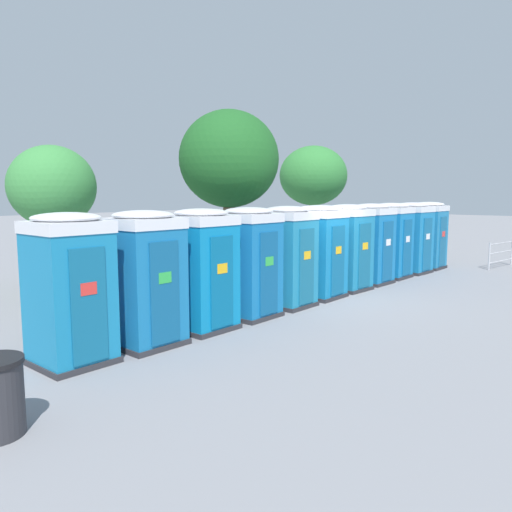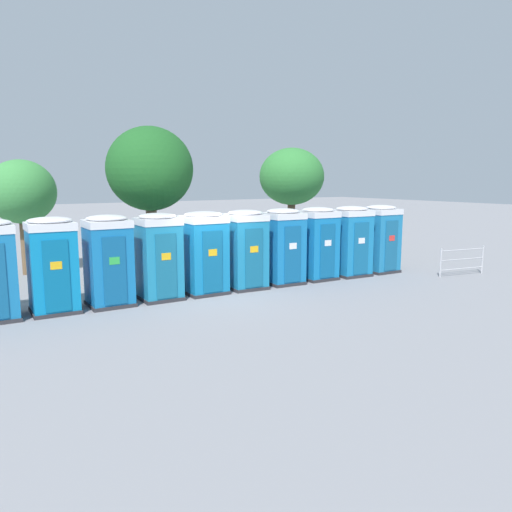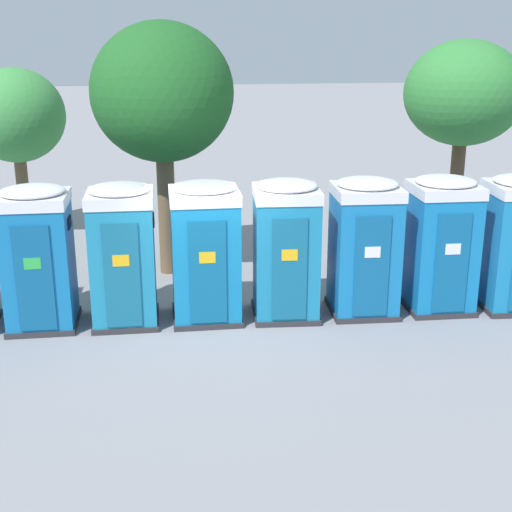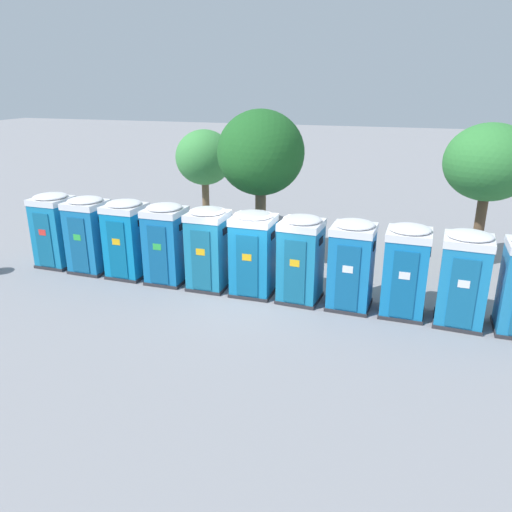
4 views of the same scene
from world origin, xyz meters
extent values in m
plane|color=gray|center=(0.00, 0.00, 0.00)|extent=(120.00, 120.00, 0.00)
cube|color=#2D2D33|center=(-7.26, 0.58, 0.05)|extent=(1.22, 1.24, 0.10)
cube|color=#177CB0|center=(-7.26, 0.58, 1.15)|extent=(1.17, 1.18, 2.10)
cube|color=#116089|center=(-7.28, -0.01, 1.07)|extent=(0.62, 0.05, 1.85)
cube|color=red|center=(-7.28, -0.03, 1.35)|extent=(0.28, 0.02, 0.20)
cube|color=black|center=(-6.68, 0.56, 1.89)|extent=(0.04, 0.36, 0.20)
cube|color=white|center=(-7.26, 0.58, 2.30)|extent=(1.20, 1.21, 0.20)
ellipsoid|color=white|center=(-7.26, 0.58, 2.45)|extent=(1.14, 1.15, 0.18)
cube|color=#2D2D33|center=(-5.81, 0.44, 0.05)|extent=(1.26, 1.24, 0.10)
cube|color=#166EAB|center=(-5.81, 0.44, 1.15)|extent=(1.20, 1.18, 2.10)
cube|color=#115686|center=(-5.83, -0.14, 1.07)|extent=(0.64, 0.05, 1.85)
cube|color=green|center=(-5.83, -0.16, 1.35)|extent=(0.28, 0.02, 0.20)
cube|color=black|center=(-5.22, 0.42, 1.89)|extent=(0.04, 0.36, 0.20)
cube|color=white|center=(-5.81, 0.44, 2.30)|extent=(1.23, 1.22, 0.20)
ellipsoid|color=white|center=(-5.81, 0.44, 2.45)|extent=(1.17, 1.16, 0.18)
cube|color=#2D2D33|center=(-4.35, 0.40, 0.05)|extent=(1.23, 1.23, 0.10)
cube|color=#0C7BBA|center=(-4.35, 0.40, 1.15)|extent=(1.17, 1.17, 2.10)
cube|color=#096091|center=(-4.37, -0.18, 1.07)|extent=(0.63, 0.05, 1.85)
cube|color=yellow|center=(-4.37, -0.20, 1.35)|extent=(0.28, 0.02, 0.20)
cube|color=black|center=(-3.77, 0.38, 1.89)|extent=(0.03, 0.36, 0.20)
cube|color=white|center=(-4.35, 0.40, 2.30)|extent=(1.21, 1.21, 0.20)
ellipsoid|color=white|center=(-4.35, 0.40, 2.45)|extent=(1.15, 1.15, 0.18)
cube|color=#2D2D33|center=(-2.90, 0.33, 0.05)|extent=(1.20, 1.21, 0.10)
cube|color=#146CAF|center=(-2.90, 0.33, 1.15)|extent=(1.14, 1.16, 2.10)
cube|color=#0F5488|center=(-2.91, -0.26, 1.07)|extent=(0.62, 0.04, 1.85)
cube|color=green|center=(-2.91, -0.27, 1.35)|extent=(0.28, 0.01, 0.20)
cube|color=black|center=(-2.32, 0.32, 1.89)|extent=(0.03, 0.36, 0.20)
cube|color=white|center=(-2.90, 0.33, 2.30)|extent=(1.18, 1.19, 0.20)
ellipsoid|color=white|center=(-2.90, 0.33, 2.45)|extent=(1.12, 1.13, 0.18)
cube|color=#2D2D33|center=(-1.44, 0.27, 0.05)|extent=(1.18, 1.22, 0.10)
cube|color=teal|center=(-1.44, 0.27, 1.15)|extent=(1.13, 1.16, 2.10)
cube|color=#156385|center=(-1.45, -0.31, 1.07)|extent=(0.61, 0.04, 1.85)
cube|color=yellow|center=(-1.46, -0.33, 1.35)|extent=(0.28, 0.01, 0.20)
cube|color=black|center=(-0.88, 0.26, 1.89)|extent=(0.03, 0.36, 0.20)
cube|color=white|center=(-1.44, 0.27, 2.30)|extent=(1.16, 1.19, 0.20)
ellipsoid|color=white|center=(-1.44, 0.27, 2.45)|extent=(1.10, 1.14, 0.18)
cube|color=#2D2D33|center=(0.01, 0.23, 0.05)|extent=(1.25, 1.21, 0.10)
cube|color=#1378B5|center=(0.01, 0.23, 1.15)|extent=(1.19, 1.15, 2.10)
cube|color=#0F5E8D|center=(0.00, -0.35, 1.07)|extent=(0.65, 0.04, 1.85)
cube|color=yellow|center=(0.00, -0.37, 1.35)|extent=(0.28, 0.01, 0.20)
cube|color=black|center=(0.61, 0.23, 1.89)|extent=(0.03, 0.36, 0.20)
cube|color=white|center=(0.01, 0.23, 2.30)|extent=(1.22, 1.19, 0.20)
ellipsoid|color=white|center=(0.01, 0.23, 2.45)|extent=(1.16, 1.13, 0.18)
cube|color=#2D2D33|center=(1.46, 0.16, 0.05)|extent=(1.26, 1.28, 0.10)
cube|color=teal|center=(1.46, 0.16, 1.15)|extent=(1.20, 1.22, 2.10)
cube|color=#135F85|center=(1.42, -0.42, 1.07)|extent=(0.62, 0.08, 1.85)
cube|color=yellow|center=(1.42, -0.44, 1.35)|extent=(0.28, 0.03, 0.20)
cube|color=black|center=(2.03, 0.12, 1.89)|extent=(0.05, 0.36, 0.20)
cube|color=white|center=(1.46, 0.16, 2.30)|extent=(1.24, 1.26, 0.20)
ellipsoid|color=white|center=(1.46, 0.16, 2.45)|extent=(1.18, 1.20, 0.18)
cube|color=#2D2D33|center=(2.92, 0.12, 0.05)|extent=(1.26, 1.26, 0.10)
cube|color=#1571B5|center=(2.92, 0.12, 1.15)|extent=(1.20, 1.20, 2.10)
cube|color=#10588D|center=(2.88, -0.47, 1.07)|extent=(0.63, 0.06, 1.85)
cube|color=white|center=(2.88, -0.48, 1.35)|extent=(0.28, 0.02, 0.20)
cube|color=black|center=(3.50, 0.09, 1.89)|extent=(0.04, 0.36, 0.20)
cube|color=white|center=(2.92, 0.12, 2.30)|extent=(1.23, 1.24, 0.20)
ellipsoid|color=white|center=(2.92, 0.12, 2.45)|extent=(1.17, 1.18, 0.18)
cube|color=#2D2D33|center=(4.37, 0.09, 0.05)|extent=(1.22, 1.24, 0.10)
cube|color=#1273B8|center=(4.37, 0.09, 1.15)|extent=(1.16, 1.18, 2.10)
cube|color=#0E5A8F|center=(4.35, -0.50, 1.07)|extent=(0.62, 0.05, 1.85)
cube|color=white|center=(4.35, -0.51, 1.35)|extent=(0.28, 0.02, 0.20)
cube|color=black|center=(4.95, 0.07, 1.89)|extent=(0.04, 0.36, 0.20)
cube|color=white|center=(4.37, 0.09, 2.30)|extent=(1.20, 1.21, 0.20)
ellipsoid|color=white|center=(4.37, 0.09, 2.45)|extent=(1.14, 1.15, 0.18)
cube|color=#2D2D33|center=(5.82, -0.07, 0.05)|extent=(1.32, 1.29, 0.10)
cube|color=#1878B5|center=(5.82, -0.07, 1.15)|extent=(1.26, 1.23, 2.10)
cube|color=#125E8D|center=(5.78, -0.65, 1.07)|extent=(0.65, 0.08, 1.85)
cube|color=white|center=(5.78, -0.67, 1.35)|extent=(0.28, 0.03, 0.20)
cube|color=black|center=(6.42, -0.11, 1.89)|extent=(0.05, 0.36, 0.20)
cube|color=white|center=(5.82, -0.07, 2.30)|extent=(1.29, 1.26, 0.20)
ellipsoid|color=white|center=(5.82, -0.07, 2.45)|extent=(1.23, 1.20, 0.18)
cube|color=#2D2D33|center=(7.28, -0.12, 0.05)|extent=(1.20, 1.23, 0.10)
cube|color=#1D78B0|center=(7.28, -0.12, 1.15)|extent=(1.15, 1.17, 2.10)
cube|color=#165E89|center=(7.26, -0.70, 1.07)|extent=(0.62, 0.05, 1.85)
cube|color=red|center=(7.26, -0.72, 1.35)|extent=(0.28, 0.02, 0.20)
cube|color=black|center=(7.85, -0.13, 1.89)|extent=(0.03, 0.36, 0.20)
cube|color=white|center=(7.28, -0.12, 2.30)|extent=(1.18, 1.20, 0.20)
ellipsoid|color=white|center=(7.28, -0.12, 2.45)|extent=(1.12, 1.15, 0.18)
cylinder|color=brown|center=(-0.59, 2.99, 1.53)|extent=(0.37, 0.37, 3.07)
ellipsoid|color=#1E5B23|center=(-0.59, 2.99, 3.85)|extent=(2.92, 2.92, 2.84)
cylinder|color=brown|center=(6.66, 4.69, 1.46)|extent=(0.34, 0.34, 2.92)
ellipsoid|color=#337F38|center=(6.66, 4.69, 3.61)|extent=(2.88, 2.88, 2.52)
cylinder|color=brown|center=(-4.14, 6.56, 1.21)|extent=(0.31, 0.31, 2.41)
ellipsoid|color=#3D8C42|center=(-4.14, 6.56, 3.05)|extent=(2.42, 2.42, 2.32)
cylinder|color=#B7B7BC|center=(8.29, -2.11, 0.53)|extent=(0.06, 0.06, 1.05)
cylinder|color=#B7B7BC|center=(10.26, -2.46, 0.53)|extent=(0.06, 0.06, 1.05)
cylinder|color=#B7B7BC|center=(9.28, -2.28, 0.95)|extent=(1.98, 0.39, 0.04)
cylinder|color=#B7B7BC|center=(9.28, -2.28, 0.60)|extent=(1.98, 0.39, 0.04)
cylinder|color=#B7B7BC|center=(9.28, -2.28, 0.25)|extent=(1.98, 0.39, 0.04)
camera|label=1|loc=(-11.63, -6.93, 2.83)|focal=35.00mm
camera|label=2|loc=(-6.82, -13.36, 3.52)|focal=35.00mm
camera|label=3|loc=(-0.88, -11.93, 5.04)|focal=50.00mm
camera|label=4|loc=(4.20, -13.12, 6.14)|focal=35.00mm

